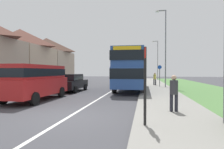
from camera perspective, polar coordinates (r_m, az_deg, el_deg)
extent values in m
plane|color=#424247|center=(7.98, -12.83, -12.30)|extent=(120.00, 120.00, 0.00)
cube|color=silver|center=(15.57, -1.42, -5.77)|extent=(0.14, 60.00, 0.01)
cube|color=gray|center=(13.34, 14.95, -6.68)|extent=(3.20, 68.00, 0.12)
cube|color=#284C93|center=(18.53, 5.83, -0.60)|extent=(2.50, 9.76, 1.65)
cube|color=#284C93|center=(18.55, 5.84, 4.35)|extent=(2.45, 9.57, 1.55)
cube|color=black|center=(18.52, 5.84, 0.42)|extent=(2.52, 9.81, 0.76)
cube|color=black|center=(18.56, 5.84, 4.58)|extent=(2.52, 9.81, 0.72)
cube|color=gold|center=(13.79, 4.49, 7.59)|extent=(2.00, 0.08, 0.44)
cylinder|color=black|center=(21.69, 3.07, -2.55)|extent=(0.30, 1.00, 1.00)
cylinder|color=black|center=(21.54, 9.70, -2.59)|extent=(0.30, 1.00, 1.00)
cylinder|color=black|center=(16.04, 0.71, -3.79)|extent=(0.30, 1.00, 1.00)
cylinder|color=black|center=(15.85, 9.70, -3.86)|extent=(0.30, 1.00, 1.00)
cube|color=#B21E1E|center=(12.88, -21.88, -3.37)|extent=(1.95, 5.32, 1.02)
cube|color=#B21E1E|center=(12.85, -21.90, 0.76)|extent=(1.72, 4.90, 0.84)
cube|color=black|center=(12.85, -21.90, 0.57)|extent=(1.75, 4.95, 0.47)
cylinder|color=black|center=(14.83, -21.67, -4.79)|extent=(0.20, 0.72, 0.72)
cylinder|color=black|center=(13.93, -14.92, -5.12)|extent=(0.20, 0.72, 0.72)
cylinder|color=black|center=(12.15, -29.85, -6.11)|extent=(0.20, 0.72, 0.72)
cylinder|color=black|center=(11.04, -22.12, -6.75)|extent=(0.20, 0.72, 0.72)
cube|color=black|center=(17.76, -12.05, -2.86)|extent=(1.80, 4.39, 0.70)
cube|color=black|center=(17.52, -12.32, -0.83)|extent=(1.58, 2.41, 0.57)
cube|color=black|center=(17.53, -12.32, -0.92)|extent=(1.62, 2.44, 0.32)
cylinder|color=black|center=(19.37, -12.98, -3.59)|extent=(0.20, 0.60, 0.60)
cylinder|color=black|center=(18.76, -8.00, -3.72)|extent=(0.20, 0.60, 0.60)
cylinder|color=black|center=(16.90, -16.54, -4.27)|extent=(0.20, 0.60, 0.60)
cylinder|color=black|center=(16.21, -10.93, -4.47)|extent=(0.20, 0.60, 0.60)
cylinder|color=#23232D|center=(8.59, 17.34, -8.48)|extent=(0.14, 0.14, 0.85)
cylinder|color=#23232D|center=(8.62, 18.67, -8.46)|extent=(0.14, 0.14, 0.85)
cylinder|color=#333338|center=(8.52, 18.03, -3.65)|extent=(0.34, 0.34, 0.60)
sphere|color=tan|center=(8.49, 18.05, -0.89)|extent=(0.22, 0.22, 0.22)
cylinder|color=#23232D|center=(24.35, 12.44, -2.37)|extent=(0.14, 0.14, 0.85)
cylinder|color=#23232D|center=(24.36, 12.91, -2.37)|extent=(0.14, 0.14, 0.85)
cylinder|color=#D1C14C|center=(24.33, 12.68, -0.66)|extent=(0.34, 0.34, 0.60)
sphere|color=tan|center=(24.32, 12.69, 0.30)|extent=(0.22, 0.22, 0.22)
cylinder|color=black|center=(6.13, 9.86, -3.99)|extent=(0.09, 0.09, 2.60)
cube|color=red|center=(6.13, 9.89, 6.31)|extent=(0.04, 0.44, 0.32)
cube|color=black|center=(6.13, 9.86, -1.65)|extent=(0.06, 0.52, 0.68)
cylinder|color=slate|center=(22.13, 14.07, -1.08)|extent=(0.08, 0.08, 2.10)
cylinder|color=blue|center=(22.12, 14.08, 2.15)|extent=(0.44, 0.03, 0.44)
cylinder|color=slate|center=(21.52, 15.74, 7.30)|extent=(0.12, 0.12, 8.43)
cube|color=slate|center=(22.32, 14.59, 18.01)|extent=(0.90, 0.10, 0.10)
cube|color=silver|center=(22.27, 13.38, 17.87)|extent=(0.36, 0.20, 0.14)
cylinder|color=slate|center=(39.18, 13.51, 4.03)|extent=(0.12, 0.12, 7.89)
cube|color=slate|center=(39.55, 12.87, 9.68)|extent=(0.90, 0.10, 0.10)
cube|color=silver|center=(39.52, 12.21, 9.59)|extent=(0.36, 0.20, 0.14)
cube|color=#C1A88E|center=(27.86, -25.82, 2.26)|extent=(7.24, 6.73, 5.01)
pyramid|color=brown|center=(28.19, -25.87, 9.79)|extent=(7.24, 6.73, 2.38)
cube|color=tan|center=(33.69, -19.01, 2.06)|extent=(7.24, 6.73, 5.01)
pyramid|color=#4C3328|center=(33.97, -19.04, 8.31)|extent=(7.24, 6.73, 2.38)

